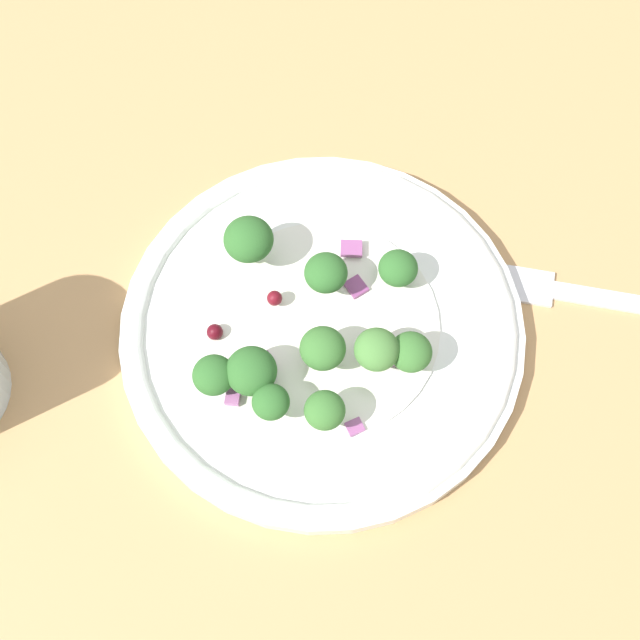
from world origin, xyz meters
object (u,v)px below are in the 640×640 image
at_px(plate, 320,332).
at_px(broccoli_floret_0, 255,373).
at_px(broccoli_floret_2, 271,402).
at_px(fork, 626,302).
at_px(broccoli_floret_1, 326,273).

height_order(plate, broccoli_floret_0, broccoli_floret_0).
height_order(plate, broccoli_floret_2, broccoli_floret_2).
xyz_separation_m(broccoli_floret_0, fork, (0.15, -0.18, -0.03)).
relative_size(broccoli_floret_0, fork, 0.16).
xyz_separation_m(plate, broccoli_floret_1, (0.03, 0.01, 0.03)).
bearing_deg(broccoli_floret_2, fork, -44.78).
bearing_deg(plate, broccoli_floret_2, 178.42).
bearing_deg(plate, broccoli_floret_1, 18.76).
bearing_deg(broccoli_floret_2, plate, -1.58).
bearing_deg(broccoli_floret_0, broccoli_floret_2, -125.98).
height_order(broccoli_floret_0, broccoli_floret_1, broccoli_floret_1).
height_order(plate, fork, plate).
distance_m(plate, broccoli_floret_2, 0.06).
distance_m(broccoli_floret_0, broccoli_floret_2, 0.02).
xyz_separation_m(broccoli_floret_0, broccoli_floret_1, (0.07, -0.01, 0.00)).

